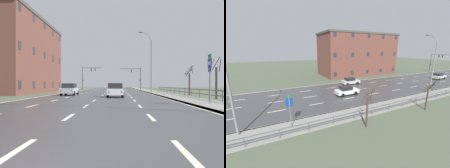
% 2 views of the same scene
% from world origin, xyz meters
% --- Properties ---
extents(ground_plane, '(160.00, 160.00, 0.12)m').
position_xyz_m(ground_plane, '(0.00, 48.00, -0.06)').
color(ground_plane, '#4C5642').
extents(road_asphalt_strip, '(14.00, 120.00, 0.03)m').
position_xyz_m(road_asphalt_strip, '(0.00, 59.99, 0.01)').
color(road_asphalt_strip, '#3D3D3F').
rests_on(road_asphalt_strip, ground).
extents(sidewalk_right, '(3.00, 120.00, 0.12)m').
position_xyz_m(sidewalk_right, '(8.43, 60.00, 0.06)').
color(sidewalk_right, gray).
rests_on(sidewalk_right, ground).
extents(guardrail, '(0.07, 36.75, 1.00)m').
position_xyz_m(guardrail, '(9.85, 25.83, 0.71)').
color(guardrail, '#515459').
rests_on(guardrail, ground).
extents(street_lamp_foreground, '(2.84, 0.24, 11.26)m').
position_xyz_m(street_lamp_foreground, '(7.41, 9.31, 5.47)').
color(street_lamp_foreground, slate).
rests_on(street_lamp_foreground, ground).
extents(street_lamp_midground, '(2.24, 0.24, 10.31)m').
position_xyz_m(street_lamp_midground, '(7.47, 38.21, 5.07)').
color(street_lamp_midground, slate).
rests_on(street_lamp_midground, ground).
extents(highway_sign, '(0.09, 0.68, 3.53)m').
position_xyz_m(highway_sign, '(8.39, 13.93, 2.26)').
color(highway_sign, slate).
rests_on(highway_sign, ground).
extents(traffic_signal_right, '(5.55, 0.36, 5.90)m').
position_xyz_m(traffic_signal_right, '(6.85, 62.13, 3.93)').
color(traffic_signal_right, '#38383A').
rests_on(traffic_signal_right, ground).
extents(traffic_signal_left, '(5.48, 0.36, 6.28)m').
position_xyz_m(traffic_signal_left, '(-6.57, 63.94, 4.33)').
color(traffic_signal_left, '#38383A').
rests_on(traffic_signal_left, ground).
extents(car_mid_centre, '(1.91, 4.14, 1.57)m').
position_xyz_m(car_mid_centre, '(1.15, 52.97, 0.80)').
color(car_mid_centre, '#B7B7BC').
rests_on(car_mid_centre, ground).
extents(car_far_right, '(1.90, 4.13, 1.57)m').
position_xyz_m(car_far_right, '(1.72, 24.21, 0.80)').
color(car_far_right, silver).
rests_on(car_far_right, ground).
extents(car_distant, '(1.87, 4.12, 1.57)m').
position_xyz_m(car_distant, '(-4.30, 28.67, 0.80)').
color(car_distant, '#B7B7BC').
rests_on(car_distant, ground).
extents(brick_building, '(11.11, 23.74, 12.48)m').
position_xyz_m(brick_building, '(-15.93, 38.17, 6.25)').
color(brick_building, brown).
rests_on(brick_building, ground).
extents(bare_tree_near, '(1.17, 1.17, 4.16)m').
position_xyz_m(bare_tree_near, '(11.60, 20.95, 1.82)').
color(bare_tree_near, '#423328').
rests_on(bare_tree_near, ground).
extents(bare_tree_mid, '(1.23, 1.21, 4.08)m').
position_xyz_m(bare_tree_mid, '(11.75, 30.56, 1.89)').
color(bare_tree_mid, '#423328').
rests_on(bare_tree_mid, ground).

